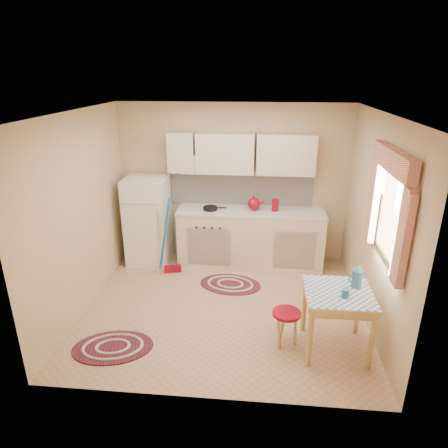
{
  "coord_description": "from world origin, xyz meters",
  "views": [
    {
      "loc": [
        0.44,
        -4.54,
        2.93
      ],
      "look_at": [
        -0.02,
        0.25,
        1.08
      ],
      "focal_mm": 32.0,
      "sensor_mm": 36.0,
      "label": 1
    }
  ],
  "objects": [
    {
      "name": "rug_left",
      "position": [
        -1.16,
        -0.97,
        0.01
      ],
      "size": [
        1.01,
        0.77,
        0.02
      ],
      "primitive_type": null,
      "rotation": [
        0.0,
        0.0,
        0.2
      ],
      "color": "maroon",
      "rests_on": "ground"
    },
    {
      "name": "fridge",
      "position": [
        -1.33,
        1.25,
        0.7
      ],
      "size": [
        0.65,
        0.6,
        1.4
      ],
      "primitive_type": "cube",
      "color": "white",
      "rests_on": "ground"
    },
    {
      "name": "base_cabinets",
      "position": [
        0.3,
        1.3,
        0.44
      ],
      "size": [
        2.25,
        0.6,
        0.88
      ],
      "primitive_type": "cube",
      "color": "beige",
      "rests_on": "ground"
    },
    {
      "name": "coffee_pot",
      "position": [
        1.51,
        -0.61,
        0.86
      ],
      "size": [
        0.18,
        0.17,
        0.28
      ],
      "primitive_type": null,
      "rotation": [
        0.0,
        0.0,
        0.4
      ],
      "color": "#2B6085",
      "rests_on": "table"
    },
    {
      "name": "mug",
      "position": [
        1.36,
        -0.83,
        0.77
      ],
      "size": [
        0.09,
        0.09,
        0.1
      ],
      "primitive_type": "cylinder",
      "rotation": [
        0.0,
        0.0,
        -0.09
      ],
      "color": "#2B6085",
      "rests_on": "table"
    },
    {
      "name": "red_kettle",
      "position": [
        0.34,
        1.3,
        1.03
      ],
      "size": [
        0.26,
        0.25,
        0.21
      ],
      "primitive_type": null,
      "rotation": [
        0.0,
        0.0,
        0.32
      ],
      "color": "maroon",
      "rests_on": "countertop"
    },
    {
      "name": "frying_pan",
      "position": [
        -0.33,
        1.25,
        0.94
      ],
      "size": [
        0.26,
        0.26,
        0.05
      ],
      "primitive_type": "cylinder",
      "rotation": [
        0.0,
        0.0,
        0.18
      ],
      "color": "black",
      "rests_on": "countertop"
    },
    {
      "name": "table",
      "position": [
        1.31,
        -0.73,
        0.36
      ],
      "size": [
        0.72,
        0.72,
        0.72
      ],
      "primitive_type": "cube",
      "color": "#D7B66B",
      "rests_on": "ground"
    },
    {
      "name": "broom",
      "position": [
        -0.88,
        0.9,
        0.6
      ],
      "size": [
        0.3,
        0.19,
        1.2
      ],
      "primitive_type": null,
      "rotation": [
        0.0,
        0.0,
        0.26
      ],
      "color": "blue",
      "rests_on": "ground"
    },
    {
      "name": "countertop",
      "position": [
        0.3,
        1.3,
        0.9
      ],
      "size": [
        2.27,
        0.62,
        0.04
      ],
      "primitive_type": "cube",
      "color": "silver",
      "rests_on": "base_cabinets"
    },
    {
      "name": "room_shell",
      "position": [
        0.16,
        0.24,
        1.6
      ],
      "size": [
        3.64,
        3.6,
        2.52
      ],
      "color": "tan",
      "rests_on": "ground"
    },
    {
      "name": "rug_center",
      "position": [
        0.04,
        0.58,
        0.01
      ],
      "size": [
        0.97,
        0.72,
        0.02
      ],
      "primitive_type": null,
      "rotation": [
        0.0,
        0.0,
        -0.14
      ],
      "color": "maroon",
      "rests_on": "ground"
    },
    {
      "name": "red_canister",
      "position": [
        0.67,
        1.3,
        1.0
      ],
      "size": [
        0.12,
        0.12,
        0.16
      ],
      "primitive_type": "cylinder",
      "rotation": [
        0.0,
        0.0,
        0.18
      ],
      "color": "maroon",
      "rests_on": "countertop"
    },
    {
      "name": "stool",
      "position": [
        0.78,
        -0.7,
        0.21
      ],
      "size": [
        0.39,
        0.39,
        0.42
      ],
      "primitive_type": "cylinder",
      "rotation": [
        0.0,
        0.0,
        0.23
      ],
      "color": "maroon",
      "rests_on": "ground"
    }
  ]
}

